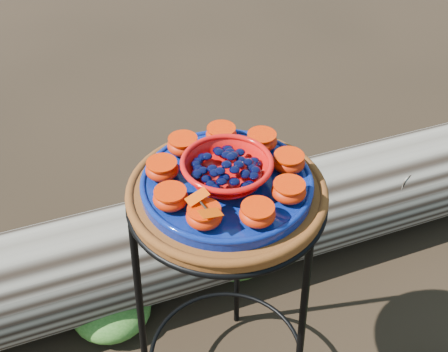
# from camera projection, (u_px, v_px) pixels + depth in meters

# --- Properties ---
(plant_stand) EXTENTS (0.44, 0.44, 0.70)m
(plant_stand) POSITION_uv_depth(u_px,v_px,m) (226.00, 308.00, 1.35)
(plant_stand) COLOR black
(plant_stand) RESTS_ON ground
(terracotta_saucer) EXTENTS (0.39, 0.39, 0.03)m
(terracotta_saucer) POSITION_uv_depth(u_px,v_px,m) (227.00, 195.00, 1.11)
(terracotta_saucer) COLOR #552A0E
(terracotta_saucer) RESTS_ON plant_stand
(cobalt_plate) EXTENTS (0.34, 0.34, 0.02)m
(cobalt_plate) POSITION_uv_depth(u_px,v_px,m) (227.00, 184.00, 1.10)
(cobalt_plate) COLOR #001047
(cobalt_plate) RESTS_ON terracotta_saucer
(red_bowl) EXTENTS (0.17, 0.17, 0.05)m
(red_bowl) POSITION_uv_depth(u_px,v_px,m) (227.00, 171.00, 1.08)
(red_bowl) COLOR red
(red_bowl) RESTS_ON cobalt_plate
(glass_gems) EXTENTS (0.13, 0.13, 0.02)m
(glass_gems) POSITION_uv_depth(u_px,v_px,m) (227.00, 157.00, 1.05)
(glass_gems) COLOR black
(glass_gems) RESTS_ON red_bowl
(orange_half_0) EXTENTS (0.07, 0.07, 0.04)m
(orange_half_0) POSITION_uv_depth(u_px,v_px,m) (204.00, 216.00, 0.99)
(orange_half_0) COLOR #A92900
(orange_half_0) RESTS_ON cobalt_plate
(orange_half_1) EXTENTS (0.07, 0.07, 0.04)m
(orange_half_1) POSITION_uv_depth(u_px,v_px,m) (257.00, 214.00, 0.99)
(orange_half_1) COLOR #A92900
(orange_half_1) RESTS_ON cobalt_plate
(orange_half_2) EXTENTS (0.07, 0.07, 0.04)m
(orange_half_2) POSITION_uv_depth(u_px,v_px,m) (289.00, 191.00, 1.04)
(orange_half_2) COLOR #A92900
(orange_half_2) RESTS_ON cobalt_plate
(orange_half_3) EXTENTS (0.07, 0.07, 0.04)m
(orange_half_3) POSITION_uv_depth(u_px,v_px,m) (289.00, 162.00, 1.10)
(orange_half_3) COLOR #A92900
(orange_half_3) RESTS_ON cobalt_plate
(orange_half_4) EXTENTS (0.07, 0.07, 0.04)m
(orange_half_4) POSITION_uv_depth(u_px,v_px,m) (262.00, 141.00, 1.16)
(orange_half_4) COLOR #A92900
(orange_half_4) RESTS_ON cobalt_plate
(orange_half_5) EXTENTS (0.07, 0.07, 0.04)m
(orange_half_5) POSITION_uv_depth(u_px,v_px,m) (221.00, 135.00, 1.17)
(orange_half_5) COLOR #A92900
(orange_half_5) RESTS_ON cobalt_plate
(orange_half_6) EXTENTS (0.07, 0.07, 0.04)m
(orange_half_6) POSITION_uv_depth(u_px,v_px,m) (183.00, 145.00, 1.15)
(orange_half_6) COLOR #A92900
(orange_half_6) RESTS_ON cobalt_plate
(orange_half_7) EXTENTS (0.07, 0.07, 0.04)m
(orange_half_7) POSITION_uv_depth(u_px,v_px,m) (162.00, 169.00, 1.09)
(orange_half_7) COLOR #A92900
(orange_half_7) RESTS_ON cobalt_plate
(orange_half_8) EXTENTS (0.07, 0.07, 0.04)m
(orange_half_8) POSITION_uv_depth(u_px,v_px,m) (171.00, 198.00, 1.02)
(orange_half_8) COLOR #A92900
(orange_half_8) RESTS_ON cobalt_plate
(butterfly) EXTENTS (0.10, 0.10, 0.02)m
(butterfly) POSITION_uv_depth(u_px,v_px,m) (204.00, 205.00, 0.97)
(butterfly) COLOR #D93C00
(butterfly) RESTS_ON orange_half_0
(driftwood_log) EXTENTS (1.75, 1.26, 0.33)m
(driftwood_log) POSITION_uv_depth(u_px,v_px,m) (248.00, 223.00, 1.83)
(driftwood_log) COLOR black
(driftwood_log) RESTS_ON ground
(foliage_left) EXTENTS (0.24, 0.24, 0.12)m
(foliage_left) POSITION_uv_depth(u_px,v_px,m) (111.00, 308.00, 1.70)
(foliage_left) COLOR #275E17
(foliage_left) RESTS_ON ground
(foliage_back) EXTENTS (0.31, 0.31, 0.16)m
(foliage_back) POSITION_uv_depth(u_px,v_px,m) (231.00, 242.00, 1.89)
(foliage_back) COLOR #275E17
(foliage_back) RESTS_ON ground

